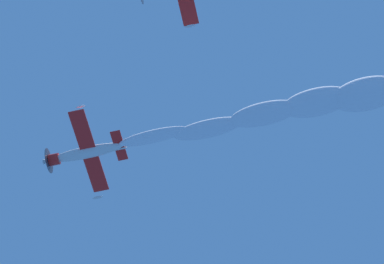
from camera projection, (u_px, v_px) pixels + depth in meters
The scene contains 2 objects.
airplane_lead at pixel (85, 153), 85.24m from camera, with size 8.43×8.30×3.77m.
smoke_trail_lead at pixel (382, 86), 83.13m from camera, with size 31.18×31.90×4.70m.
Camera 1 is at (-27.74, -5.14, 1.41)m, focal length 75.67 mm.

